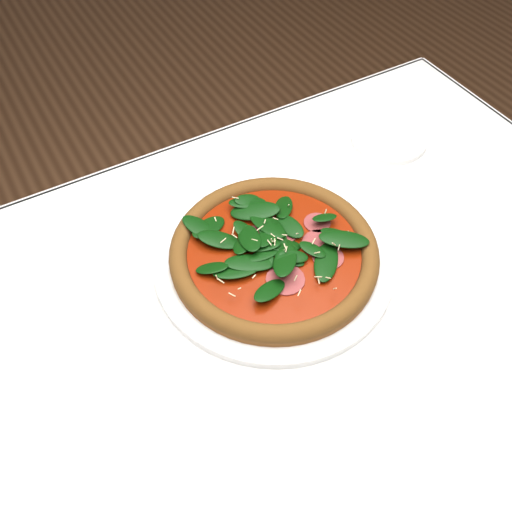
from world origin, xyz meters
TOP-DOWN VIEW (x-y plane):
  - ground at (0.00, 0.00)m, footprint 6.00×6.00m
  - dining_table at (0.00, 0.00)m, footprint 1.21×0.81m
  - plate at (0.03, 0.07)m, footprint 0.36×0.36m
  - pizza at (0.03, 0.07)m, footprint 0.36×0.36m
  - saucer_far at (0.36, 0.22)m, footprint 0.14×0.14m

SIDE VIEW (x-z plane):
  - ground at x=0.00m, z-range 0.00..0.00m
  - dining_table at x=0.00m, z-range 0.27..1.02m
  - saucer_far at x=0.36m, z-range 0.75..0.76m
  - plate at x=0.03m, z-range 0.75..0.77m
  - pizza at x=0.03m, z-range 0.76..0.80m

